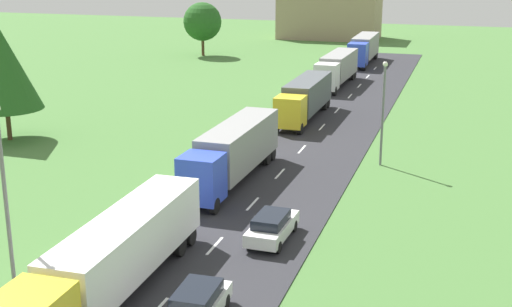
# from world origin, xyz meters

# --- Properties ---
(road) EXTENTS (10.00, 140.00, 0.06)m
(road) POSITION_xyz_m (0.00, 24.50, 0.03)
(road) COLOR #2B2B30
(road) RESTS_ON ground
(lane_marking_centre) EXTENTS (0.16, 120.48, 0.01)m
(lane_marking_centre) POSITION_xyz_m (0.00, 21.26, 0.07)
(lane_marking_centre) COLOR white
(lane_marking_centre) RESTS_ON road
(truck_lead) EXTENTS (2.65, 14.96, 3.46)m
(truck_lead) POSITION_xyz_m (-2.27, 11.76, 2.08)
(truck_lead) COLOR yellow
(truck_lead) RESTS_ON road
(truck_second) EXTENTS (2.69, 13.26, 3.76)m
(truck_second) POSITION_xyz_m (-2.62, 29.12, 2.21)
(truck_second) COLOR blue
(truck_second) RESTS_ON road
(truck_third) EXTENTS (2.57, 12.61, 3.56)m
(truck_third) POSITION_xyz_m (-2.27, 48.57, 2.10)
(truck_third) COLOR yellow
(truck_third) RESTS_ON road
(truck_fourth) EXTENTS (2.79, 12.60, 3.63)m
(truck_fourth) POSITION_xyz_m (-2.58, 65.87, 2.14)
(truck_fourth) COLOR white
(truck_fourth) RESTS_ON road
(truck_fifth) EXTENTS (2.51, 12.75, 3.75)m
(truck_fifth) POSITION_xyz_m (-2.17, 83.28, 2.20)
(truck_fifth) COLOR blue
(truck_fifth) RESTS_ON road
(car_second) EXTENTS (2.06, 4.61, 1.48)m
(car_second) POSITION_xyz_m (2.03, 10.72, 0.84)
(car_second) COLOR white
(car_second) RESTS_ON road
(car_third) EXTENTS (1.92, 4.54, 1.56)m
(car_third) POSITION_xyz_m (2.70, 20.06, 0.87)
(car_third) COLOR white
(car_third) RESTS_ON road
(lamppost_lead) EXTENTS (0.36, 0.36, 9.18)m
(lamppost_lead) POSITION_xyz_m (-6.19, 9.78, 5.08)
(lamppost_lead) COLOR slate
(lamppost_lead) RESTS_ON ground
(lamppost_second) EXTENTS (0.36, 0.36, 7.65)m
(lamppost_second) POSITION_xyz_m (6.46, 35.99, 4.30)
(lamppost_second) COLOR slate
(lamppost_second) RESTS_ON ground
(tree_oak) EXTENTS (5.67, 5.67, 7.88)m
(tree_oak) POSITION_xyz_m (-26.39, 84.19, 5.03)
(tree_oak) COLOR #513823
(tree_oak) RESTS_ON ground
(tree_birch) EXTENTS (6.03, 6.03, 9.28)m
(tree_birch) POSITION_xyz_m (-24.06, 34.04, 5.95)
(tree_birch) COLOR #513823
(tree_birch) RESTS_ON ground
(distant_building) EXTENTS (17.33, 9.77, 8.64)m
(distant_building) POSITION_xyz_m (-12.64, 111.06, 4.32)
(distant_building) COLOR #9E846B
(distant_building) RESTS_ON ground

